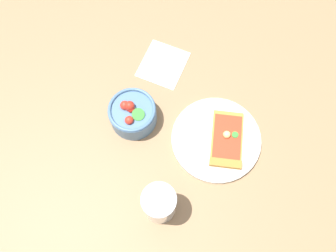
% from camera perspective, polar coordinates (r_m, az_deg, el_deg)
% --- Properties ---
extents(ground_plane, '(2.40, 2.40, 0.00)m').
position_cam_1_polar(ground_plane, '(0.93, 5.61, 0.91)').
color(ground_plane, '#93704C').
rests_on(ground_plane, ground).
extents(plate, '(0.23, 0.23, 0.01)m').
position_cam_1_polar(plate, '(0.90, 7.81, -2.16)').
color(plate, silver).
rests_on(plate, ground_plane).
extents(pizza_slice_main, '(0.08, 0.15, 0.03)m').
position_cam_1_polar(pizza_slice_main, '(0.89, 9.53, -2.66)').
color(pizza_slice_main, gold).
rests_on(pizza_slice_main, plate).
extents(salad_bowl, '(0.12, 0.12, 0.08)m').
position_cam_1_polar(salad_bowl, '(0.89, -5.77, 2.01)').
color(salad_bowl, '#4C7299').
rests_on(salad_bowl, ground_plane).
extents(soda_glass, '(0.08, 0.08, 0.13)m').
position_cam_1_polar(soda_glass, '(0.80, -1.41, -12.56)').
color(soda_glass, silver).
rests_on(soda_glass, ground_plane).
extents(paper_napkin, '(0.15, 0.15, 0.00)m').
position_cam_1_polar(paper_napkin, '(0.99, -0.82, 10.02)').
color(paper_napkin, white).
rests_on(paper_napkin, ground_plane).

